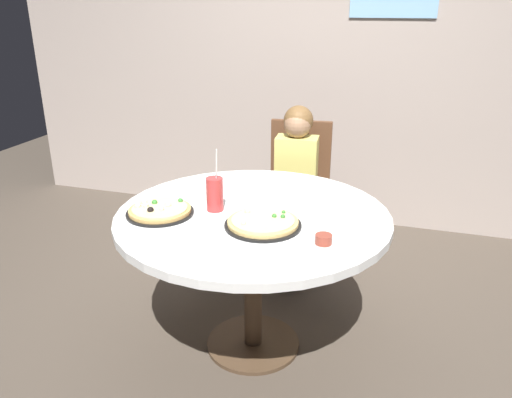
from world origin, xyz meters
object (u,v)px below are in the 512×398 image
(chair_wooden, at_px, (298,186))
(sauce_bowl, at_px, (324,239))
(pizza_cheese, at_px, (160,211))
(diner_child, at_px, (294,202))
(pizza_veggie, at_px, (263,223))
(soda_cup, at_px, (215,194))
(dining_table, at_px, (253,230))

(chair_wooden, distance_m, sauce_bowl, 1.32)
(chair_wooden, bearing_deg, pizza_cheese, -109.00)
(diner_child, distance_m, pizza_veggie, 1.02)
(pizza_cheese, bearing_deg, soda_cup, 28.17)
(soda_cup, bearing_deg, chair_wooden, 80.61)
(diner_child, xyz_separation_m, soda_cup, (-0.19, -0.86, 0.35))
(chair_wooden, relative_size, diner_child, 0.88)
(chair_wooden, xyz_separation_m, soda_cup, (-0.17, -1.04, 0.30))
(sauce_bowl, bearing_deg, pizza_veggie, 162.41)
(chair_wooden, relative_size, pizza_cheese, 3.03)
(diner_child, bearing_deg, chair_wooden, 94.66)
(soda_cup, relative_size, sauce_bowl, 4.38)
(pizza_cheese, height_order, soda_cup, soda_cup)
(chair_wooden, height_order, diner_child, diner_child)
(dining_table, distance_m, diner_child, 0.86)
(soda_cup, bearing_deg, dining_table, 7.00)
(pizza_veggie, height_order, sauce_bowl, pizza_veggie)
(soda_cup, bearing_deg, pizza_cheese, -151.83)
(pizza_veggie, xyz_separation_m, sauce_bowl, (0.28, -0.09, 0.00))
(dining_table, distance_m, sauce_bowl, 0.45)
(pizza_cheese, relative_size, sauce_bowl, 4.48)
(chair_wooden, bearing_deg, sauce_bowl, -72.93)
(chair_wooden, relative_size, soda_cup, 3.10)
(dining_table, xyz_separation_m, sauce_bowl, (0.37, -0.22, 0.11))
(dining_table, bearing_deg, pizza_veggie, -56.37)
(chair_wooden, bearing_deg, soda_cup, -99.39)
(dining_table, distance_m, soda_cup, 0.25)
(soda_cup, bearing_deg, sauce_bowl, -20.01)
(soda_cup, bearing_deg, diner_child, 77.73)
(chair_wooden, relative_size, sauce_bowl, 13.57)
(pizza_veggie, bearing_deg, sauce_bowl, -17.59)
(dining_table, height_order, pizza_cheese, pizza_cheese)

